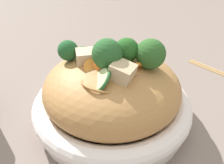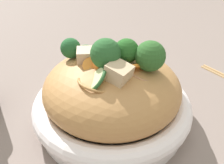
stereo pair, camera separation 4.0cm
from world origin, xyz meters
name	(u,v)px [view 1 (the left image)]	position (x,y,z in m)	size (l,w,h in m)	color
ground_plane	(112,118)	(0.00, 0.00, 0.00)	(3.00, 3.00, 0.00)	slate
serving_bowl	(112,107)	(0.00, 0.00, 0.03)	(0.28, 0.28, 0.05)	white
noodle_heap	(112,87)	(0.00, 0.00, 0.07)	(0.23, 0.23, 0.11)	#B78049
broccoli_florets	(120,53)	(0.01, 0.01, 0.14)	(0.11, 0.17, 0.07)	#9DC276
carrot_coins	(111,61)	(0.00, 0.00, 0.12)	(0.09, 0.09, 0.03)	orange
zucchini_slices	(98,60)	(-0.01, -0.02, 0.12)	(0.14, 0.11, 0.03)	beige
chicken_chunks	(106,67)	(0.02, -0.01, 0.13)	(0.09, 0.09, 0.03)	#D0B292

